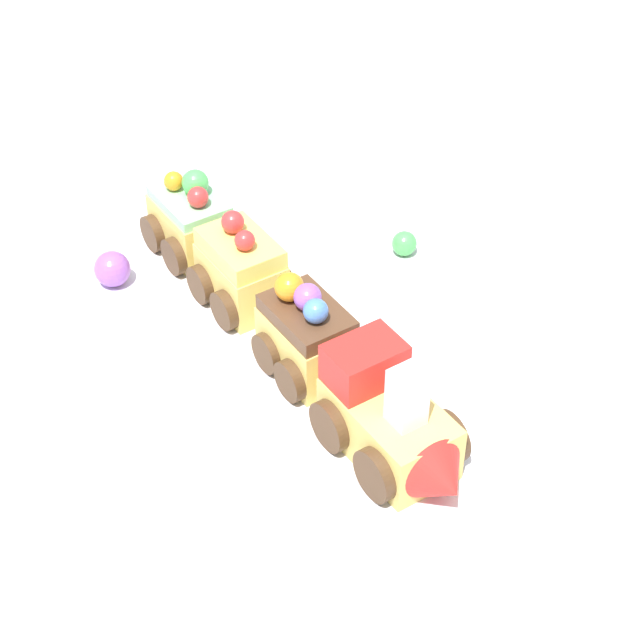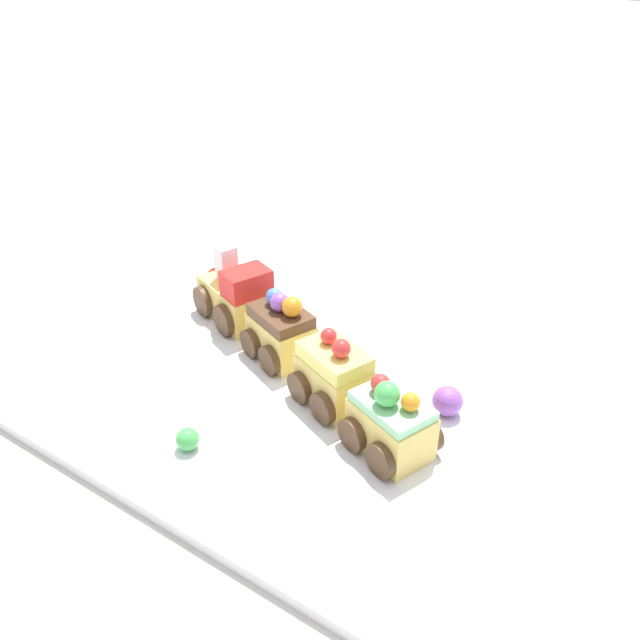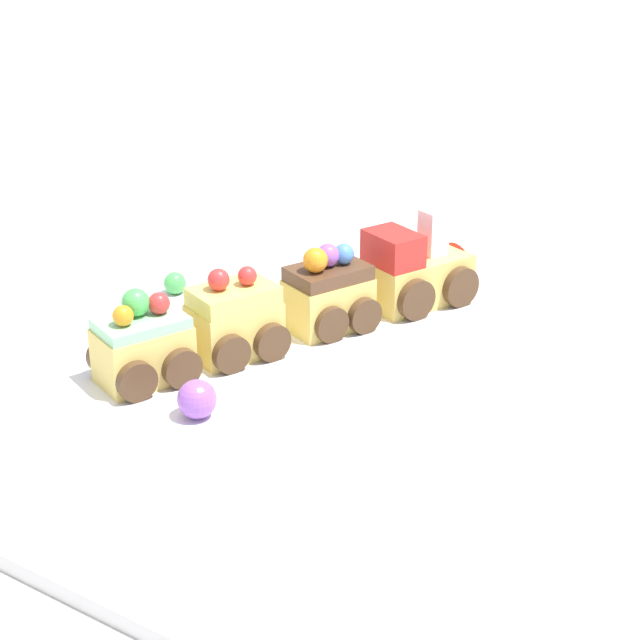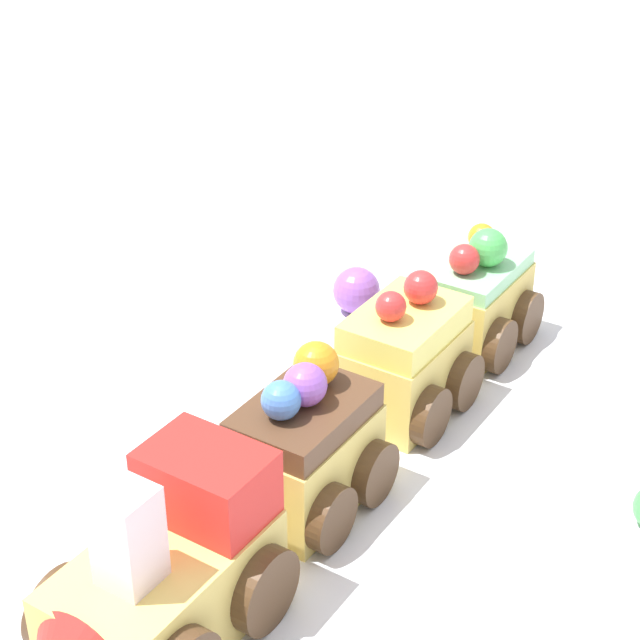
# 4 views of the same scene
# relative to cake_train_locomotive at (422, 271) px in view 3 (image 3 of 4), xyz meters

# --- Properties ---
(ground_plane) EXTENTS (10.00, 10.00, 0.00)m
(ground_plane) POSITION_rel_cake_train_locomotive_xyz_m (-0.12, 0.03, -0.04)
(ground_plane) COLOR beige
(display_board) EXTENTS (0.70, 0.47, 0.01)m
(display_board) POSITION_rel_cake_train_locomotive_xyz_m (-0.12, 0.03, -0.03)
(display_board) COLOR white
(display_board) RESTS_ON ground_plane
(cake_train_locomotive) EXTENTS (0.13, 0.10, 0.08)m
(cake_train_locomotive) POSITION_rel_cake_train_locomotive_xyz_m (0.00, 0.00, 0.00)
(cake_train_locomotive) COLOR #EACC66
(cake_train_locomotive) RESTS_ON display_board
(cake_car_chocolate) EXTENTS (0.09, 0.08, 0.08)m
(cake_car_chocolate) POSITION_rel_cake_train_locomotive_xyz_m (-0.10, 0.04, 0.00)
(cake_car_chocolate) COLOR #EACC66
(cake_car_chocolate) RESTS_ON display_board
(cake_car_lemon) EXTENTS (0.09, 0.08, 0.08)m
(cake_car_lemon) POSITION_rel_cake_train_locomotive_xyz_m (-0.18, 0.07, 0.00)
(cake_car_lemon) COLOR #EACC66
(cake_car_lemon) RESTS_ON display_board
(cake_car_mint) EXTENTS (0.09, 0.08, 0.07)m
(cake_car_mint) POSITION_rel_cake_train_locomotive_xyz_m (-0.26, 0.10, -0.00)
(cake_car_mint) COLOR #EACC66
(cake_car_mint) RESTS_ON display_board
(gumball_purple) EXTENTS (0.03, 0.03, 0.03)m
(gumball_purple) POSITION_rel_cake_train_locomotive_xyz_m (-0.28, 0.03, -0.01)
(gumball_purple) COLOR #9956C6
(gumball_purple) RESTS_ON display_board
(gumball_green) EXTENTS (0.02, 0.02, 0.02)m
(gumball_green) POSITION_rel_cake_train_locomotive_xyz_m (-0.11, 0.20, -0.02)
(gumball_green) COLOR #4CBC56
(gumball_green) RESTS_ON display_board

